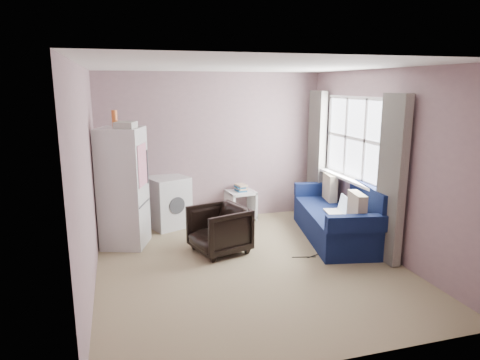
% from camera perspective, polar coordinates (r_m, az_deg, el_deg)
% --- Properties ---
extents(room, '(3.84, 4.24, 2.54)m').
position_cam_1_polar(room, '(5.30, 1.46, 1.31)').
color(room, '#8F7E5E').
rests_on(room, ground).
extents(armchair, '(0.83, 0.86, 0.72)m').
position_cam_1_polar(armchair, '(5.96, -2.80, -6.31)').
color(armchair, black).
rests_on(armchair, ground).
extents(fridge, '(0.75, 0.75, 1.95)m').
position_cam_1_polar(fridge, '(6.29, -15.30, -0.91)').
color(fridge, '#BBBBBB').
rests_on(fridge, ground).
extents(washing_machine, '(0.77, 0.77, 0.83)m').
position_cam_1_polar(washing_machine, '(7.09, -9.61, -2.75)').
color(washing_machine, '#BBBBBB').
rests_on(washing_machine, ground).
extents(side_table, '(0.50, 0.50, 0.62)m').
position_cam_1_polar(side_table, '(7.42, 0.08, -3.04)').
color(side_table, silver).
rests_on(side_table, ground).
extents(sofa, '(1.29, 2.16, 0.91)m').
position_cam_1_polar(sofa, '(6.68, 13.39, -4.81)').
color(sofa, '#0F1C48').
rests_on(sofa, ground).
extents(window_dressing, '(0.17, 2.62, 2.18)m').
position_cam_1_polar(window_dressing, '(6.66, 14.25, 1.97)').
color(window_dressing, white).
rests_on(window_dressing, ground).
extents(floor_cables, '(0.51, 0.13, 0.01)m').
position_cam_1_polar(floor_cables, '(6.00, 9.32, -9.96)').
color(floor_cables, black).
rests_on(floor_cables, ground).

